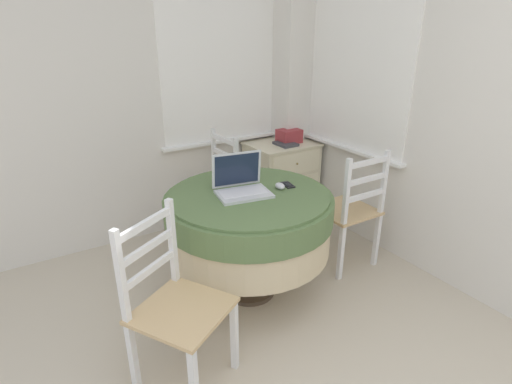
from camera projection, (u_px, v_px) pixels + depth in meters
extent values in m
cube|color=silver|center=(69.00, 95.00, 2.95)|extent=(4.14, 0.06, 2.55)
cube|color=white|center=(220.00, 59.00, 3.45)|extent=(1.10, 0.01, 1.42)
cube|color=white|center=(224.00, 141.00, 3.70)|extent=(1.18, 0.07, 0.02)
cube|color=white|center=(358.00, 61.00, 3.21)|extent=(0.01, 1.10, 1.42)
cube|color=white|center=(347.00, 148.00, 3.47)|extent=(0.07, 1.18, 0.02)
cube|color=silver|center=(292.00, 81.00, 3.76)|extent=(0.28, 0.28, 2.55)
cylinder|color=#4C3D2D|center=(249.00, 289.00, 2.84)|extent=(0.36, 0.36, 0.03)
cylinder|color=#4C3D2D|center=(249.00, 244.00, 2.70)|extent=(0.11, 0.11, 0.70)
cylinder|color=beige|center=(249.00, 223.00, 2.64)|extent=(1.07, 1.07, 0.38)
cylinder|color=#567042|center=(249.00, 208.00, 2.60)|extent=(1.09, 1.09, 0.17)
cylinder|color=#567042|center=(249.00, 195.00, 2.56)|extent=(1.04, 1.04, 0.02)
cube|color=silver|center=(244.00, 194.00, 2.52)|extent=(0.37, 0.29, 0.02)
cube|color=silver|center=(243.00, 192.00, 2.53)|extent=(0.31, 0.19, 0.00)
cube|color=silver|center=(237.00, 169.00, 2.59)|extent=(0.33, 0.09, 0.23)
cube|color=#192338|center=(237.00, 169.00, 2.58)|extent=(0.30, 0.08, 0.20)
ellipsoid|color=silver|center=(280.00, 186.00, 2.62)|extent=(0.05, 0.08, 0.04)
cube|color=black|center=(288.00, 185.00, 2.68)|extent=(0.08, 0.12, 0.01)
cube|color=black|center=(288.00, 184.00, 2.68)|extent=(0.06, 0.09, 0.00)
cube|color=tan|center=(207.00, 193.00, 3.36)|extent=(0.43, 0.44, 0.02)
cube|color=white|center=(180.00, 215.00, 3.49)|extent=(0.04, 0.04, 0.44)
cube|color=white|center=(199.00, 231.00, 3.21)|extent=(0.04, 0.04, 0.44)
cube|color=white|center=(216.00, 205.00, 3.69)|extent=(0.04, 0.04, 0.44)
cube|color=white|center=(237.00, 220.00, 3.41)|extent=(0.04, 0.04, 0.44)
cube|color=white|center=(214.00, 156.00, 3.50)|extent=(0.03, 0.03, 0.48)
cube|color=white|center=(236.00, 167.00, 3.22)|extent=(0.03, 0.03, 0.48)
cube|color=white|center=(224.00, 140.00, 3.30)|extent=(0.04, 0.37, 0.04)
cube|color=white|center=(224.00, 154.00, 3.34)|extent=(0.04, 0.37, 0.04)
cube|color=white|center=(225.00, 168.00, 3.39)|extent=(0.04, 0.37, 0.04)
cube|color=tan|center=(345.00, 210.00, 3.05)|extent=(0.42, 0.42, 0.02)
cube|color=white|center=(344.00, 222.00, 3.37)|extent=(0.03, 0.03, 0.44)
cube|color=white|center=(309.00, 233.00, 3.19)|extent=(0.03, 0.03, 0.44)
cube|color=white|center=(376.00, 240.00, 3.08)|extent=(0.03, 0.03, 0.44)
cube|color=white|center=(341.00, 253.00, 2.90)|extent=(0.03, 0.03, 0.44)
cube|color=white|center=(384.00, 182.00, 2.90)|extent=(0.03, 0.03, 0.48)
cube|color=white|center=(347.00, 192.00, 2.72)|extent=(0.03, 0.03, 0.48)
cube|color=white|center=(369.00, 162.00, 2.74)|extent=(0.37, 0.03, 0.04)
cube|color=white|center=(367.00, 179.00, 2.79)|extent=(0.37, 0.03, 0.04)
cube|color=white|center=(365.00, 196.00, 2.84)|extent=(0.37, 0.03, 0.04)
cube|color=tan|center=(183.00, 310.00, 1.96)|extent=(0.57, 0.57, 0.02)
cube|color=white|center=(234.00, 335.00, 2.12)|extent=(0.05, 0.05, 0.44)
cube|color=white|center=(133.00, 359.00, 1.97)|extent=(0.05, 0.05, 0.44)
cube|color=white|center=(179.00, 315.00, 2.28)|extent=(0.05, 0.05, 0.44)
cube|color=white|center=(121.00, 277.00, 1.79)|extent=(0.04, 0.04, 0.48)
cube|color=white|center=(172.00, 241.00, 2.09)|extent=(0.04, 0.04, 0.48)
cube|color=white|center=(145.00, 224.00, 1.87)|extent=(0.33, 0.21, 0.04)
cube|color=white|center=(147.00, 247.00, 1.92)|extent=(0.33, 0.21, 0.04)
cube|color=white|center=(150.00, 269.00, 1.97)|extent=(0.33, 0.21, 0.04)
cube|color=beige|center=(281.00, 180.00, 3.91)|extent=(0.60, 0.47, 0.71)
cube|color=beige|center=(282.00, 144.00, 3.77)|extent=(0.62, 0.50, 0.02)
cube|color=beige|center=(297.00, 163.00, 3.63)|extent=(0.53, 0.01, 0.20)
sphere|color=olive|center=(297.00, 164.00, 3.62)|extent=(0.02, 0.02, 0.02)
cube|color=beige|center=(296.00, 188.00, 3.72)|extent=(0.53, 0.01, 0.20)
sphere|color=olive|center=(296.00, 188.00, 3.71)|extent=(0.02, 0.02, 0.02)
cube|color=beige|center=(295.00, 211.00, 3.81)|extent=(0.53, 0.01, 0.20)
sphere|color=olive|center=(295.00, 211.00, 3.80)|extent=(0.02, 0.02, 0.02)
cube|color=#9E3338|center=(289.00, 136.00, 3.76)|extent=(0.21, 0.16, 0.12)
cube|color=#3F3F44|center=(286.00, 144.00, 3.69)|extent=(0.16, 0.21, 0.02)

